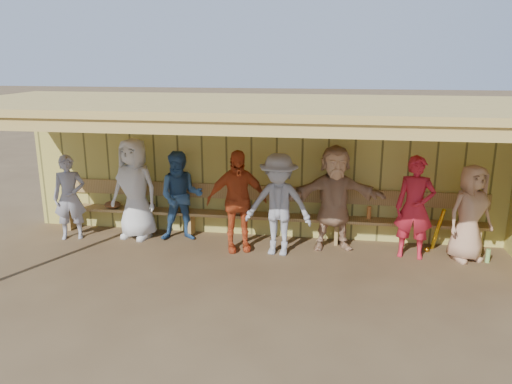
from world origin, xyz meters
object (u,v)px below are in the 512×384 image
player_a (70,197)px  player_h (470,213)px  player_c (181,196)px  player_b (135,189)px  bench (263,209)px  player_e (278,205)px  player_f (334,198)px  player_g (415,208)px  player_d (237,201)px

player_a → player_h: player_h is taller
player_c → player_h: player_c is taller
player_a → player_c: bearing=-12.0°
player_a → player_h: (6.67, 0.06, 0.02)m
player_b → bench: player_b is taller
player_e → player_h: size_ratio=1.08×
player_f → bench: player_f is taller
player_b → bench: size_ratio=0.24×
player_c → bench: player_c is taller
player_a → player_c: size_ratio=0.95×
player_a → player_e: player_e is taller
player_c → player_h: 4.73m
player_b → player_f: (3.46, 0.00, -0.02)m
bench → player_a: bearing=-170.9°
player_g → player_h: 0.84m
player_f → player_g: player_f is taller
player_c → player_g: (3.88, -0.18, 0.03)m
player_d → player_g: bearing=-18.1°
player_d → player_g: size_ratio=1.03×
player_d → bench: 0.78m
player_b → player_h: bearing=10.3°
bench → player_c: bearing=-167.6°
bench → player_b: bearing=-172.2°
player_d → player_h: 3.68m
player_b → player_c: size_ratio=1.13×
player_f → player_g: bearing=-19.2°
player_b → player_d: size_ratio=1.06×
player_e → player_h: 2.99m
player_a → player_d: bearing=-20.4°
player_d → player_e: (0.69, -0.07, -0.01)m
player_a → player_e: (3.69, -0.16, 0.08)m
player_e → bench: bearing=122.7°
player_b → player_d: player_b is taller
player_a → player_b: 1.15m
player_b → player_f: bearing=12.1°
player_e → bench: (-0.35, 0.69, -0.31)m
player_a → player_d: size_ratio=0.89×
player_d → player_f: 1.61m
player_b → player_a: bearing=-156.2°
player_c → player_f: 2.62m
player_g → player_d: bearing=-169.4°
player_b → player_c: bearing=12.1°
player_d → player_h: (3.67, 0.15, -0.08)m
player_d → player_e: size_ratio=1.01×
player_e → player_f: 0.97m
player_b → player_f: player_b is taller
player_b → player_h: (5.56, -0.17, -0.12)m
player_c → player_e: player_e is taller
player_e → player_h: (2.98, 0.22, -0.06)m
player_d → player_b: bearing=149.8°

